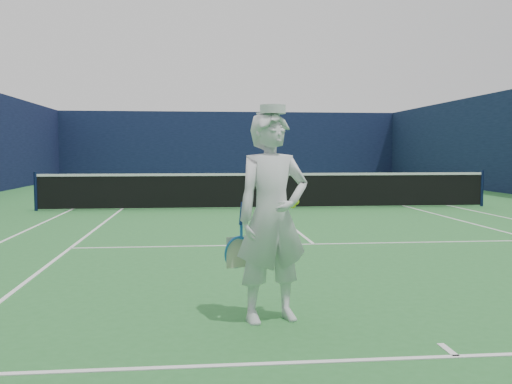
# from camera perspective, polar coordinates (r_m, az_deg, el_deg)

# --- Properties ---
(ground) EXTENTS (80.00, 80.00, 0.00)m
(ground) POSITION_cam_1_polar(r_m,az_deg,el_deg) (16.25, 1.19, -1.64)
(ground) COLOR #2B7333
(ground) RESTS_ON ground
(court_markings) EXTENTS (11.03, 23.83, 0.01)m
(court_markings) POSITION_cam_1_polar(r_m,az_deg,el_deg) (16.25, 1.19, -1.63)
(court_markings) COLOR white
(court_markings) RESTS_ON ground
(windscreen_fence) EXTENTS (20.12, 36.12, 4.00)m
(windscreen_fence) POSITION_cam_1_polar(r_m,az_deg,el_deg) (16.18, 1.20, 5.42)
(windscreen_fence) COLOR #0E1635
(windscreen_fence) RESTS_ON ground
(tennis_net) EXTENTS (12.88, 0.09, 1.07)m
(tennis_net) POSITION_cam_1_polar(r_m,az_deg,el_deg) (16.21, 1.20, 0.31)
(tennis_net) COLOR #141E4C
(tennis_net) RESTS_ON ground
(tennis_player) EXTENTS (0.89, 0.66, 2.04)m
(tennis_player) POSITION_cam_1_polar(r_m,az_deg,el_deg) (5.36, 1.65, -2.47)
(tennis_player) COLOR white
(tennis_player) RESTS_ON ground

